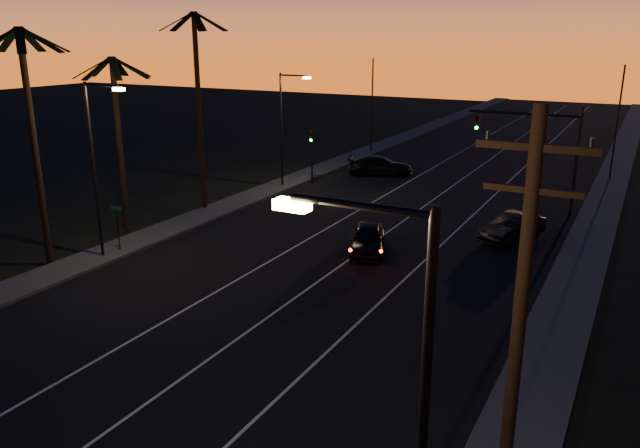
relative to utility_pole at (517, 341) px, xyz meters
The scene contains 21 objects.
road 23.72m from the utility_pole, 120.11° to the left, with size 20.00×170.00×0.01m, color black.
sidewalk_left 30.78m from the utility_pole, 138.74° to the left, with size 2.40×170.00×0.16m, color #363634.
sidewalk_right 20.68m from the utility_pole, 91.15° to the left, with size 2.40×170.00×0.16m, color #363634.
lane_stripe_left 25.32m from the utility_pole, 126.13° to the left, with size 0.12×160.00×0.01m, color silver.
lane_stripe_mid 23.48m from the utility_pole, 119.03° to the left, with size 0.12×160.00×0.01m, color silver.
lane_stripe_right 22.04m from the utility_pole, 110.81° to the left, with size 0.12×160.00×0.01m, color silver.
palm_near 25.55m from the utility_pole, 161.71° to the left, with size 4.25×4.16×11.53m.
palm_mid 28.49m from the utility_pole, 150.55° to the left, with size 4.25×4.16×10.03m.
palm_far 31.17m from the utility_pole, 139.96° to the left, with size 4.25×4.16×12.53m.
streetlight_left_near 24.44m from the utility_pole, 155.85° to the left, with size 2.55×0.26×9.00m.
streetlight_left_far 35.79m from the utility_pole, 128.52° to the left, with size 2.55×0.26×8.50m.
streetlight_right_near 4.10m from the utility_pole, 102.67° to the right, with size 2.55×0.26×9.00m.
street_sign 25.22m from the utility_pole, 153.85° to the left, with size 0.70×0.06×2.60m.
utility_pole is the anchor object (origin of this frame).
signal_mast 30.33m from the utility_pole, 98.47° to the left, with size 7.10×0.41×7.00m.
signal_post 36.74m from the utility_pole, 125.13° to the left, with size 0.28×0.37×4.20m.
far_pole_left 50.36m from the utility_pole, 116.67° to the left, with size 0.14×0.14×9.00m, color black.
far_pole_right 42.01m from the utility_pole, 90.82° to the left, with size 0.14×0.14×9.00m, color black.
lead_car 20.83m from the utility_pole, 121.90° to the left, with size 3.38×5.20×1.50m.
right_car 23.87m from the utility_pole, 100.73° to the left, with size 3.12×4.75×1.48m.
cross_car 39.73m from the utility_pole, 116.49° to the left, with size 5.72×4.15×1.54m.
Camera 1 is at (13.38, -1.74, 11.15)m, focal length 35.00 mm.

